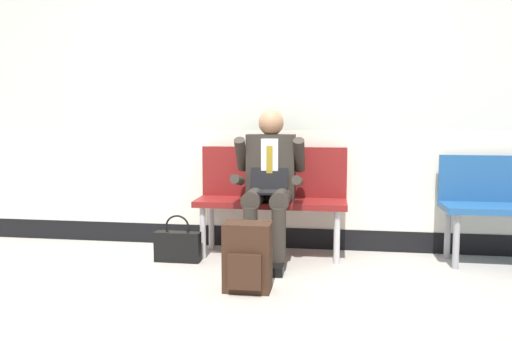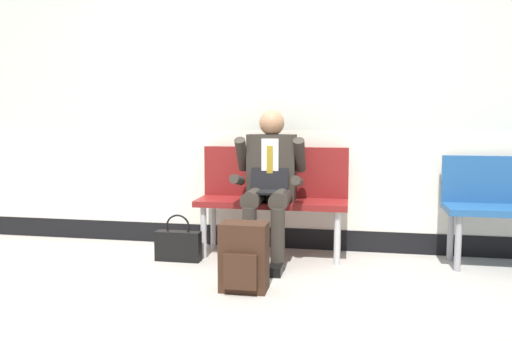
{
  "view_description": "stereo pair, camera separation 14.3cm",
  "coord_description": "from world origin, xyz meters",
  "views": [
    {
      "loc": [
        0.7,
        -3.75,
        1.16
      ],
      "look_at": [
        0.1,
        0.2,
        0.75
      ],
      "focal_mm": 35.26,
      "sensor_mm": 36.0,
      "label": 1
    },
    {
      "loc": [
        0.84,
        -3.73,
        1.16
      ],
      "look_at": [
        0.1,
        0.2,
        0.75
      ],
      "focal_mm": 35.26,
      "sensor_mm": 36.0,
      "label": 2
    }
  ],
  "objects": [
    {
      "name": "bench_with_person",
      "position": [
        0.19,
        0.47,
        0.54
      ],
      "size": [
        1.27,
        0.42,
        0.92
      ],
      "color": "maroon",
      "rests_on": "ground"
    },
    {
      "name": "handbag",
      "position": [
        -0.54,
        0.11,
        0.13
      ],
      "size": [
        0.37,
        0.1,
        0.39
      ],
      "color": "black",
      "rests_on": "ground"
    },
    {
      "name": "ground_plane",
      "position": [
        0.0,
        0.0,
        0.0
      ],
      "size": [
        18.0,
        18.0,
        0.0
      ],
      "primitive_type": "plane",
      "color": "#9E9991"
    },
    {
      "name": "station_wall",
      "position": [
        0.0,
        0.75,
        1.35
      ],
      "size": [
        5.75,
        0.14,
        2.73
      ],
      "color": "beige",
      "rests_on": "ground"
    },
    {
      "name": "person_seated",
      "position": [
        0.19,
        0.27,
        0.66
      ],
      "size": [
        0.57,
        0.7,
        1.23
      ],
      "color": "#2D2823",
      "rests_on": "ground"
    },
    {
      "name": "backpack",
      "position": [
        0.14,
        -0.49,
        0.23
      ],
      "size": [
        0.32,
        0.24,
        0.47
      ],
      "color": "#331E14",
      "rests_on": "ground"
    }
  ]
}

